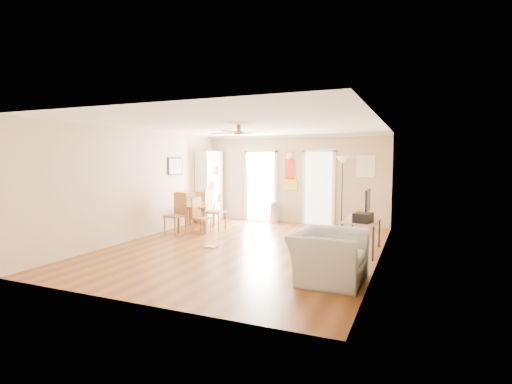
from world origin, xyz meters
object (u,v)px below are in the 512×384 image
at_px(dining_chair_far, 205,208).
at_px(trash_can, 274,212).
at_px(dining_chair_right_a, 216,209).
at_px(dining_chair_right_b, 202,216).
at_px(torchiere_lamp, 342,192).
at_px(bookshelf, 209,186).
at_px(dining_chair_near, 175,214).
at_px(wastebasket_b, 305,261).
at_px(dining_table, 197,216).
at_px(computer_desk, 362,236).
at_px(wastebasket_a, 299,256).
at_px(armchair, 329,256).
at_px(printer, 363,218).

height_order(dining_chair_far, trash_can, dining_chair_far).
relative_size(dining_chair_right_a, dining_chair_far, 1.17).
relative_size(dining_chair_right_b, torchiere_lamp, 0.47).
height_order(trash_can, torchiere_lamp, torchiere_lamp).
relative_size(bookshelf, dining_chair_far, 2.28).
bearing_deg(dining_chair_near, bookshelf, 107.92).
height_order(torchiere_lamp, wastebasket_b, torchiere_lamp).
distance_m(bookshelf, dining_table, 1.55).
relative_size(dining_table, computer_desk, 1.04).
distance_m(bookshelf, computer_desk, 5.48).
xyz_separation_m(dining_chair_far, torchiere_lamp, (3.85, 0.80, 0.52)).
distance_m(computer_desk, wastebasket_a, 1.62).
distance_m(wastebasket_a, wastebasket_b, 0.36).
bearing_deg(torchiere_lamp, armchair, -81.92).
xyz_separation_m(dining_chair_right_a, dining_chair_right_b, (0.00, -0.71, -0.08)).
xyz_separation_m(dining_table, dining_chair_right_b, (0.55, -0.67, 0.12)).
bearing_deg(bookshelf, torchiere_lamp, -9.43).
xyz_separation_m(dining_chair_right_a, computer_desk, (3.98, -1.08, -0.20)).
bearing_deg(dining_chair_right_a, dining_chair_right_b, -179.34).
relative_size(dining_chair_far, torchiere_lamp, 0.47).
xyz_separation_m(torchiere_lamp, printer, (0.97, -3.12, -0.20)).
distance_m(dining_chair_right_a, torchiere_lamp, 3.48).
distance_m(dining_chair_near, printer, 4.75).
relative_size(dining_chair_right_b, armchair, 0.77).
xyz_separation_m(trash_can, armchair, (2.68, -4.82, 0.07)).
bearing_deg(dining_chair_near, trash_can, 67.42).
xyz_separation_m(printer, wastebasket_a, (-1.02, -0.84, -0.64)).
bearing_deg(dining_chair_right_b, dining_chair_far, 31.51).
distance_m(computer_desk, armchair, 2.10).
relative_size(dining_chair_right_a, dining_chair_near, 1.05).
height_order(torchiere_lamp, wastebasket_a, torchiere_lamp).
distance_m(dining_table, wastebasket_a, 4.29).
xyz_separation_m(trash_can, printer, (2.98, -3.21, 0.47)).
distance_m(dining_chair_near, torchiere_lamp, 4.52).
bearing_deg(computer_desk, wastebasket_b, -114.74).
bearing_deg(trash_can, wastebasket_b, -63.58).
relative_size(computer_desk, armchair, 1.08).
distance_m(dining_chair_right_b, torchiere_lamp, 3.87).
bearing_deg(bookshelf, dining_table, -88.07).
distance_m(trash_can, printer, 4.40).
relative_size(trash_can, torchiere_lamp, 0.32).
xyz_separation_m(dining_table, dining_chair_near, (-0.10, -0.89, 0.18)).
bearing_deg(wastebasket_a, dining_table, 146.78).
xyz_separation_m(dining_table, armchair, (4.30, -3.13, 0.05)).
xyz_separation_m(dining_chair_far, trash_can, (1.84, 0.89, -0.15)).
bearing_deg(dining_chair_right_b, dining_chair_near, 112.88).
relative_size(bookshelf, torchiere_lamp, 1.08).
relative_size(trash_can, wastebasket_b, 2.12).
height_order(bookshelf, armchair, bookshelf).
bearing_deg(dining_chair_far, armchair, 144.79).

